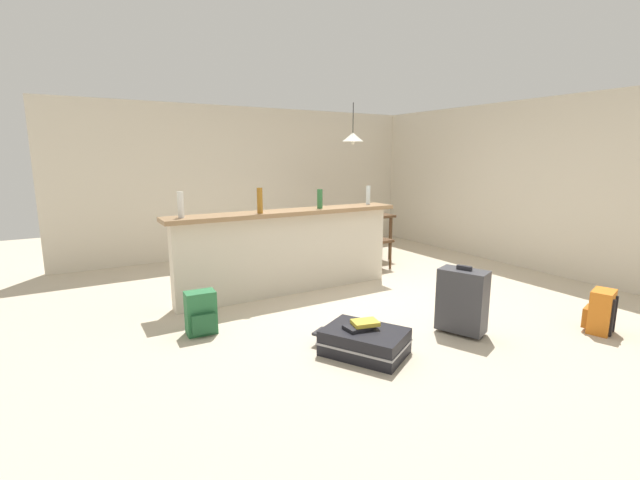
# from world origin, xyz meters

# --- Properties ---
(ground_plane) EXTENTS (13.00, 13.00, 0.05)m
(ground_plane) POSITION_xyz_m (0.00, 0.00, -0.03)
(ground_plane) COLOR beige
(wall_back) EXTENTS (6.60, 0.10, 2.50)m
(wall_back) POSITION_xyz_m (0.00, 3.05, 1.25)
(wall_back) COLOR beige
(wall_back) RESTS_ON ground_plane
(wall_right) EXTENTS (0.10, 6.00, 2.50)m
(wall_right) POSITION_xyz_m (3.05, 0.30, 1.25)
(wall_right) COLOR beige
(wall_right) RESTS_ON ground_plane
(partition_half_wall) EXTENTS (2.80, 0.20, 0.99)m
(partition_half_wall) POSITION_xyz_m (-0.64, 0.54, 0.49)
(partition_half_wall) COLOR beige
(partition_half_wall) RESTS_ON ground_plane
(bar_countertop) EXTENTS (2.96, 0.40, 0.05)m
(bar_countertop) POSITION_xyz_m (-0.64, 0.54, 1.01)
(bar_countertop) COLOR #93704C
(bar_countertop) RESTS_ON partition_half_wall
(bottle_white) EXTENTS (0.07, 0.07, 0.28)m
(bottle_white) POSITION_xyz_m (-1.90, 0.54, 1.17)
(bottle_white) COLOR silver
(bottle_white) RESTS_ON bar_countertop
(bottle_amber) EXTENTS (0.06, 0.06, 0.29)m
(bottle_amber) POSITION_xyz_m (-1.04, 0.44, 1.18)
(bottle_amber) COLOR #9E661E
(bottle_amber) RESTS_ON bar_countertop
(bottle_green) EXTENTS (0.07, 0.07, 0.24)m
(bottle_green) POSITION_xyz_m (-0.20, 0.51, 1.16)
(bottle_green) COLOR #2D6B38
(bottle_green) RESTS_ON bar_countertop
(bottle_clear) EXTENTS (0.06, 0.06, 0.25)m
(bottle_clear) POSITION_xyz_m (0.62, 0.61, 1.16)
(bottle_clear) COLOR silver
(bottle_clear) RESTS_ON bar_countertop
(dining_table) EXTENTS (1.10, 0.80, 0.74)m
(dining_table) POSITION_xyz_m (1.12, 1.63, 0.65)
(dining_table) COLOR #4C331E
(dining_table) RESTS_ON ground_plane
(dining_chair_near_partition) EXTENTS (0.43, 0.43, 0.93)m
(dining_chair_near_partition) POSITION_xyz_m (1.03, 1.03, 0.52)
(dining_chair_near_partition) COLOR #4C331E
(dining_chair_near_partition) RESTS_ON ground_plane
(pendant_lamp) EXTENTS (0.34, 0.34, 0.64)m
(pendant_lamp) POSITION_xyz_m (1.06, 1.62, 1.98)
(pendant_lamp) COLOR black
(suitcase_flat_black) EXTENTS (0.77, 0.88, 0.22)m
(suitcase_flat_black) POSITION_xyz_m (-0.85, -1.35, 0.11)
(suitcase_flat_black) COLOR black
(suitcase_flat_black) RESTS_ON ground_plane
(backpack_green) EXTENTS (0.29, 0.26, 0.42)m
(backpack_green) POSITION_xyz_m (-1.94, -0.20, 0.20)
(backpack_green) COLOR #286B3D
(backpack_green) RESTS_ON ground_plane
(suitcase_upright_charcoal) EXTENTS (0.39, 0.50, 0.67)m
(suitcase_upright_charcoal) POSITION_xyz_m (0.22, -1.46, 0.33)
(suitcase_upright_charcoal) COLOR #38383D
(suitcase_upright_charcoal) RESTS_ON ground_plane
(backpack_orange) EXTENTS (0.32, 0.30, 0.42)m
(backpack_orange) POSITION_xyz_m (1.40, -2.12, 0.20)
(backpack_orange) COLOR orange
(backpack_orange) RESTS_ON ground_plane
(book_stack) EXTENTS (0.30, 0.21, 0.07)m
(book_stack) POSITION_xyz_m (-0.86, -1.32, 0.25)
(book_stack) COLOR black
(book_stack) RESTS_ON suitcase_flat_black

